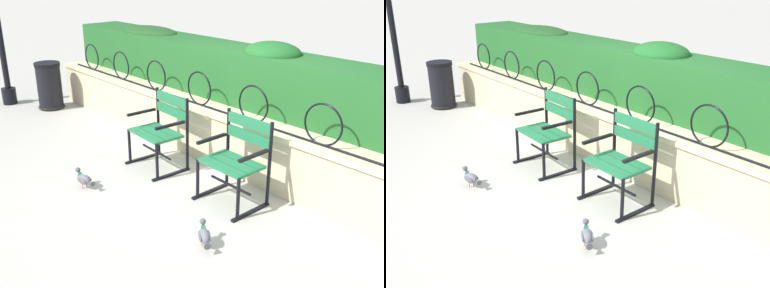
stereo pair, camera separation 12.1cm
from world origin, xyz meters
TOP-DOWN VIEW (x-y plane):
  - ground_plane at (0.00, 0.00)m, footprint 60.00×60.00m
  - stone_wall at (0.00, 0.85)m, footprint 8.13×0.41m
  - iron_arch_fence at (-0.20, 0.78)m, footprint 7.58×0.02m
  - hedge_row at (-0.00, 1.37)m, footprint 7.97×0.69m
  - park_chair_left at (-0.74, 0.24)m, footprint 0.66×0.55m
  - park_chair_right at (0.44, 0.29)m, footprint 0.62×0.52m
  - pigeon_near_chairs at (-0.82, -0.77)m, footprint 0.29×0.13m
  - pigeon_far_side at (0.84, -0.51)m, footprint 0.26×0.20m
  - trash_bin at (-3.84, 0.25)m, footprint 0.44×0.44m
  - lamppost at (-4.57, -0.20)m, footprint 0.28×0.28m

SIDE VIEW (x-z plane):
  - ground_plane at x=0.00m, z-range 0.00..0.00m
  - pigeon_near_chairs at x=-0.82m, z-range 0.00..0.22m
  - pigeon_far_side at x=0.84m, z-range 0.00..0.22m
  - stone_wall at x=0.00m, z-range 0.00..0.68m
  - trash_bin at x=-3.84m, z-range -0.02..0.76m
  - park_chair_left at x=-0.74m, z-range 0.03..0.91m
  - park_chair_right at x=0.44m, z-range 0.02..0.92m
  - iron_arch_fence at x=-0.20m, z-range 0.65..1.07m
  - hedge_row at x=0.00m, z-range 0.64..1.42m
  - lamppost at x=-4.57m, z-range 0.06..3.27m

